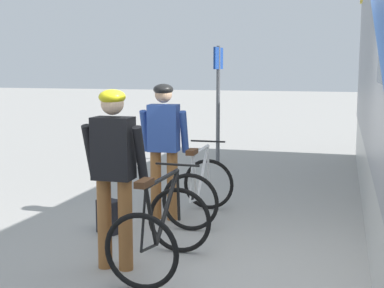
% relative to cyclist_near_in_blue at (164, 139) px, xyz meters
% --- Properties ---
extents(ground_plane, '(80.00, 80.00, 0.00)m').
position_rel_cyclist_near_in_blue_xyz_m(ground_plane, '(1.16, -1.70, -1.05)').
color(ground_plane, '#A09E99').
extents(cyclist_near_in_blue, '(0.63, 0.34, 1.76)m').
position_rel_cyclist_near_in_blue_xyz_m(cyclist_near_in_blue, '(0.00, 0.00, 0.00)').
color(cyclist_near_in_blue, '#935B2D').
rests_on(cyclist_near_in_blue, ground).
extents(cyclist_far_in_dark, '(0.61, 0.31, 1.76)m').
position_rel_cyclist_near_in_blue_xyz_m(cyclist_far_in_dark, '(0.10, -1.76, 0.00)').
color(cyclist_far_in_dark, '#935B2D').
rests_on(cyclist_far_in_dark, ground).
extents(bicycle_near_white, '(0.74, 1.09, 0.99)m').
position_rel_cyclist_near_in_blue_xyz_m(bicycle_near_white, '(0.45, 0.12, -0.65)').
color(bicycle_near_white, black).
rests_on(bicycle_near_white, ground).
extents(bicycle_far_black, '(0.75, 1.09, 0.99)m').
position_rel_cyclist_near_in_blue_xyz_m(bicycle_far_black, '(0.55, -1.67, -0.65)').
color(bicycle_far_black, black).
rests_on(bicycle_far_black, ground).
extents(backpack_on_platform, '(0.33, 0.27, 0.40)m').
position_rel_cyclist_near_in_blue_xyz_m(backpack_on_platform, '(-0.44, -0.73, -0.85)').
color(backpack_on_platform, black).
rests_on(backpack_on_platform, ground).
extents(platform_sign_post, '(0.08, 0.70, 2.40)m').
position_rel_cyclist_near_in_blue_xyz_m(platform_sign_post, '(-0.29, 4.30, 0.57)').
color(platform_sign_post, '#595B60').
rests_on(platform_sign_post, ground).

